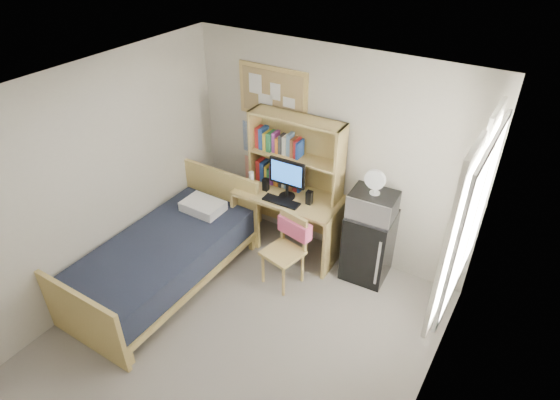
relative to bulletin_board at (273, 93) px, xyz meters
The scene contains 25 objects.
floor 2.95m from the bulletin_board, 69.48° to the right, with size 3.60×4.20×0.02m, color gray.
ceiling 2.33m from the bulletin_board, 69.48° to the right, with size 3.60×4.20×0.02m, color white.
wall_back 1.00m from the bulletin_board, ahead, with size 3.60×0.04×2.60m, color beige.
wall_left 2.40m from the bulletin_board, 116.08° to the right, with size 0.04×4.20×2.60m, color beige.
wall_right 3.37m from the bulletin_board, 38.93° to the right, with size 0.04×4.20×2.60m, color beige.
window_unit 2.70m from the bulletin_board, 19.26° to the right, with size 0.10×1.40×1.70m, color white.
curtain_left 2.83m from the bulletin_board, 27.19° to the right, with size 0.04×0.55×1.70m, color white.
curtain_right 2.57m from the bulletin_board, 10.96° to the right, with size 0.04×0.55×1.70m, color white.
bulletin_board is the anchor object (origin of this frame).
poster_wave 0.74m from the bulletin_board, behind, with size 0.30×0.01×0.42m, color navy.
poster_japan 1.18m from the bulletin_board, behind, with size 0.28×0.01×0.36m, color #DC4726.
desk 1.61m from the bulletin_board, 37.06° to the right, with size 1.32×0.66×0.83m, color #DBBA6A.
desk_chair 1.88m from the bulletin_board, 52.27° to the right, with size 0.44×0.44×0.89m, color #D9BB67.
mini_fridge 2.12m from the bulletin_board, ahead, with size 0.51×0.51×0.87m, color black.
bed 2.36m from the bulletin_board, 105.10° to the right, with size 1.10×2.20×0.61m, color black.
hutch 0.78m from the bulletin_board, 22.84° to the right, with size 1.17×0.30×0.95m, color #DBBA6A.
monitor 1.04m from the bulletin_board, 41.57° to the right, with size 0.46×0.04×0.49m, color black.
keyboard 1.29m from the bulletin_board, 49.95° to the right, with size 0.46×0.15×0.02m, color black.
speaker_left 1.10m from the bulletin_board, 70.30° to the right, with size 0.07×0.07×0.16m, color black.
speaker_right 1.31m from the bulletin_board, 27.32° to the right, with size 0.07×0.07×0.17m, color black.
water_bottle 1.08m from the bulletin_board, 94.31° to the right, with size 0.07×0.07×0.22m, color white.
hoodie 1.61m from the bulletin_board, 43.93° to the right, with size 0.43×0.13×0.20m, color #FF6191.
microwave 1.76m from the bulletin_board, 10.67° to the right, with size 0.50×0.38×0.29m, color silver.
desk_fan 1.64m from the bulletin_board, 10.67° to the right, with size 0.23×0.23×0.28m, color white.
pillow 1.62m from the bulletin_board, 116.18° to the right, with size 0.50×0.35×0.12m, color white.
Camera 1 is at (2.11, -2.38, 3.90)m, focal length 30.00 mm.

